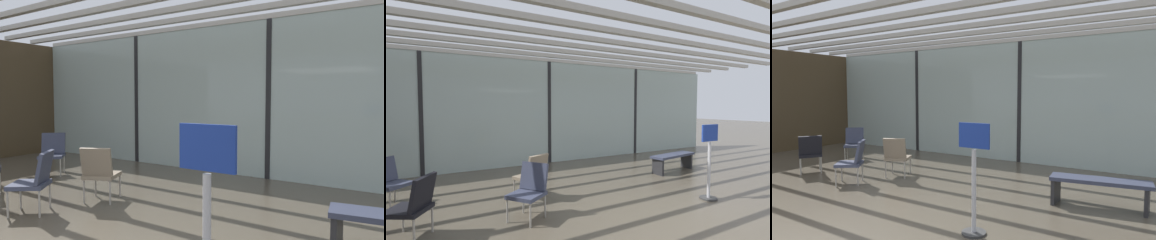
{
  "view_description": "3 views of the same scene",
  "coord_description": "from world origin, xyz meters",
  "views": [
    {
      "loc": [
        2.58,
        -1.48,
        1.62
      ],
      "look_at": [
        -1.11,
        4.09,
        1.2
      ],
      "focal_mm": 32.87,
      "sensor_mm": 36.0,
      "label": 1
    },
    {
      "loc": [
        -3.34,
        -2.73,
        1.8
      ],
      "look_at": [
        1.98,
        6.88,
        1.22
      ],
      "focal_mm": 25.38,
      "sensor_mm": 36.0,
      "label": 2
    },
    {
      "loc": [
        3.51,
        -3.06,
        1.8
      ],
      "look_at": [
        -1.3,
        4.48,
        1.11
      ],
      "focal_mm": 31.35,
      "sensor_mm": 36.0,
      "label": 3
    }
  ],
  "objects": [
    {
      "name": "info_sign",
      "position": [
        1.36,
        0.55,
        0.68
      ],
      "size": [
        0.44,
        0.32,
        1.44
      ],
      "color": "#333333",
      "rests_on": "ground"
    },
    {
      "name": "lounge_chair_2",
      "position": [
        -1.59,
        2.23,
        0.49
      ],
      "size": [
        0.66,
        0.68,
        0.87
      ],
      "rotation": [
        0.0,
        0.0,
        3.57
      ],
      "color": "#7F705B",
      "rests_on": "ground"
    },
    {
      "name": "window_mullion_1",
      "position": [
        0.0,
        5.2,
        1.59
      ],
      "size": [
        0.1,
        0.12,
        3.17
      ],
      "primitive_type": "cube",
      "color": "black",
      "rests_on": "ground"
    },
    {
      "name": "lounge_chair_1",
      "position": [
        -1.95,
        1.37,
        0.49
      ],
      "size": [
        0.71,
        0.7,
        0.87
      ],
      "rotation": [
        0.0,
        0.0,
        5.36
      ],
      "color": "#33384C",
      "rests_on": "ground"
    },
    {
      "name": "lounge_chair_0",
      "position": [
        -3.99,
        3.06,
        0.49
      ],
      "size": [
        0.71,
        0.71,
        0.87
      ],
      "rotation": [
        0.0,
        0.0,
        0.76
      ],
      "color": "#33384C",
      "rests_on": "ground"
    },
    {
      "name": "window_mullion_2",
      "position": [
        3.5,
        5.2,
        1.59
      ],
      "size": [
        0.1,
        0.12,
        3.17
      ],
      "primitive_type": "cube",
      "color": "black",
      "rests_on": "ground"
    },
    {
      "name": "ceiling_slats",
      "position": [
        0.0,
        1.9,
        3.22
      ],
      "size": [
        13.72,
        6.72,
        0.1
      ],
      "color": "#B7B2A8",
      "rests_on": "glass_curtain_wall"
    },
    {
      "name": "ground_plane",
      "position": [
        0.0,
        0.0,
        0.0
      ],
      "size": [
        60.0,
        60.0,
        0.0
      ],
      "primitive_type": "plane",
      "color": "#4C4438"
    },
    {
      "name": "parked_airplane",
      "position": [
        0.87,
        10.08,
        1.84
      ],
      "size": [
        13.23,
        3.67,
        3.67
      ],
      "color": "silver",
      "rests_on": "ground"
    },
    {
      "name": "window_mullion_0",
      "position": [
        -3.5,
        5.2,
        1.59
      ],
      "size": [
        0.1,
        0.12,
        3.17
      ],
      "primitive_type": "cube",
      "color": "black",
      "rests_on": "ground"
    },
    {
      "name": "waiting_bench",
      "position": [
        2.53,
        2.46,
        0.36
      ],
      "size": [
        1.54,
        0.61,
        0.47
      ],
      "rotation": [
        0.0,
        0.0,
        0.14
      ],
      "color": "#33384C",
      "rests_on": "ground"
    },
    {
      "name": "lounge_chair_3",
      "position": [
        -3.54,
        1.45,
        0.49
      ],
      "size": [
        0.69,
        0.68,
        0.87
      ],
      "rotation": [
        0.0,
        0.0,
        4.19
      ],
      "color": "black",
      "rests_on": "ground"
    },
    {
      "name": "glass_curtain_wall",
      "position": [
        0.0,
        5.2,
        1.59
      ],
      "size": [
        14.0,
        0.08,
        3.17
      ],
      "primitive_type": "cube",
      "color": "#A3B7B2",
      "rests_on": "ground"
    }
  ]
}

